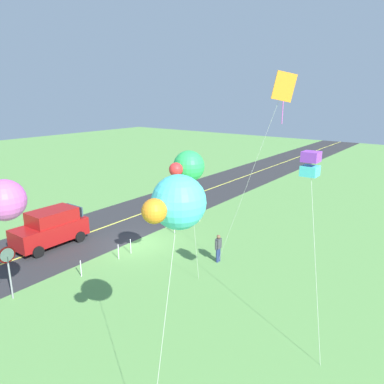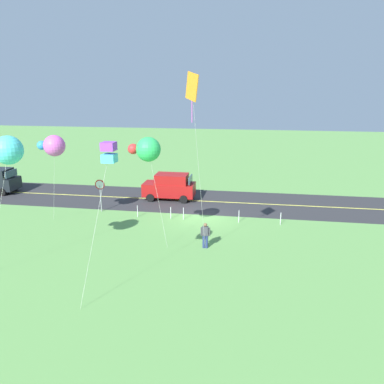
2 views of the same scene
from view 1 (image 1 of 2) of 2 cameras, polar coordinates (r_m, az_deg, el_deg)
name	(u,v)px [view 1 (image 1 of 2)]	position (r m, az deg, el deg)	size (l,w,h in m)	color
ground_plane	(138,244)	(23.21, -8.54, -8.18)	(120.00, 120.00, 0.10)	#60994C
asphalt_road	(97,230)	(26.02, -14.80, -5.79)	(120.00, 7.00, 0.00)	#2D2D30
road_centre_stripe	(97,230)	(26.01, -14.80, -5.78)	(120.00, 0.16, 0.00)	#E5E04C
car_suv_foreground	(51,228)	(23.98, -21.37, -5.24)	(4.40, 2.12, 2.24)	maroon
stop_sign	(8,263)	(18.43, -27.02, -9.88)	(0.76, 0.08, 2.56)	gray
person_adult_near	(218,247)	(20.37, 4.17, -8.68)	(0.58, 0.22, 1.60)	navy
kite_red_low	(283,91)	(16.83, 14.12, 15.18)	(0.76, 3.83, 10.08)	silver
kite_blue_mid	(311,164)	(13.20, 18.18, 4.18)	(1.52, 1.65, 7.19)	silver
kite_yellow_high	(188,166)	(15.98, -0.64, 4.05)	(2.17, 1.40, 6.71)	silver
kite_green_far	(2,201)	(13.51, -27.71, -1.21)	(2.10, 2.02, 6.39)	silver
kite_pink_drift	(177,203)	(8.99, -2.37, -1.71)	(2.47, 1.40, 7.18)	silver
fence_post_0	(200,216)	(26.65, 1.24, -3.73)	(0.05, 0.05, 0.90)	silver
fence_post_1	(174,227)	(24.48, -2.78, -5.51)	(0.05, 0.05, 0.90)	silver
fence_post_2	(131,246)	(21.75, -9.65, -8.44)	(0.05, 0.05, 0.90)	silver
fence_post_3	(118,252)	(21.18, -11.53, -9.22)	(0.05, 0.05, 0.90)	silver
fence_post_4	(81,268)	(19.77, -17.11, -11.45)	(0.05, 0.05, 0.90)	silver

